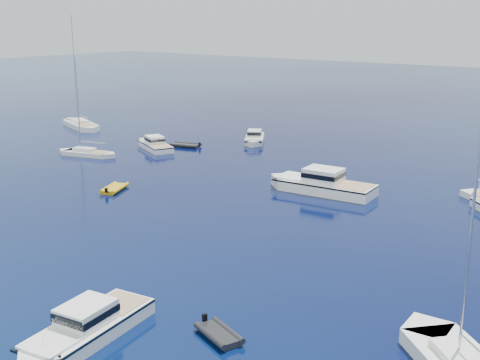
% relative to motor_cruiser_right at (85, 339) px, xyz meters
% --- Properties ---
extents(motor_cruiser_right, '(4.25, 9.89, 2.51)m').
position_rel_motor_cruiser_right_xyz_m(motor_cruiser_right, '(0.00, 0.00, 0.00)').
color(motor_cruiser_right, white).
rests_on(motor_cruiser_right, ground).
extents(motor_cruiser_centre, '(12.07, 4.62, 3.10)m').
position_rel_motor_cruiser_right_xyz_m(motor_cruiser_centre, '(-4.46, 32.85, 0.00)').
color(motor_cruiser_centre, white).
rests_on(motor_cruiser_centre, ground).
extents(motor_cruiser_far_l, '(8.77, 6.01, 2.23)m').
position_rel_motor_cruiser_right_xyz_m(motor_cruiser_far_l, '(-32.19, 37.60, 0.00)').
color(motor_cruiser_far_l, white).
rests_on(motor_cruiser_far_l, ground).
extents(motor_cruiser_horizon, '(6.44, 8.13, 2.12)m').
position_rel_motor_cruiser_right_xyz_m(motor_cruiser_horizon, '(-24.37, 49.14, 0.00)').
color(motor_cruiser_horizon, silver).
rests_on(motor_cruiser_horizon, ground).
extents(sailboat_mid_l, '(8.81, 4.54, 12.55)m').
position_rel_motor_cruiser_right_xyz_m(sailboat_mid_l, '(-35.99, 29.60, 0.00)').
color(sailboat_mid_l, silver).
rests_on(sailboat_mid_l, ground).
extents(sailboat_far_l, '(12.35, 7.14, 17.67)m').
position_rel_motor_cruiser_right_xyz_m(sailboat_far_l, '(-52.81, 42.18, 0.00)').
color(sailboat_far_l, white).
rests_on(sailboat_far_l, ground).
extents(tender_yellow, '(3.30, 4.13, 0.95)m').
position_rel_motor_cruiser_right_xyz_m(tender_yellow, '(-21.10, 20.84, 0.00)').
color(tender_yellow, '#CA9A0B').
rests_on(tender_yellow, ground).
extents(tender_grey_near, '(3.55, 2.74, 0.95)m').
position_rel_motor_cruiser_right_xyz_m(tender_grey_near, '(5.66, 4.45, 0.00)').
color(tender_grey_near, black).
rests_on(tender_grey_near, ground).
extents(tender_grey_far, '(4.66, 3.31, 0.95)m').
position_rel_motor_cruiser_right_xyz_m(tender_grey_far, '(-29.88, 41.04, 0.00)').
color(tender_grey_far, black).
rests_on(tender_grey_far, ground).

